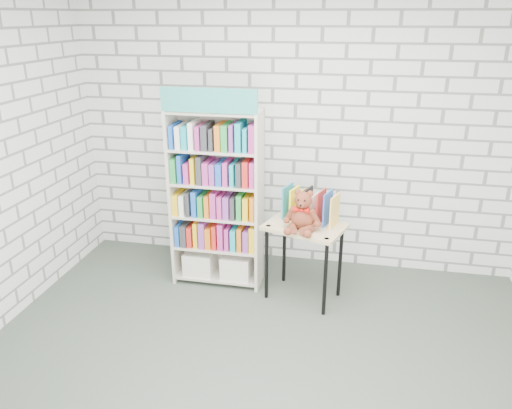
# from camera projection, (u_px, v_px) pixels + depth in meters

# --- Properties ---
(ground) EXTENTS (4.50, 4.50, 0.00)m
(ground) POSITION_uv_depth(u_px,v_px,m) (255.00, 377.00, 3.70)
(ground) COLOR #3D483C
(ground) RESTS_ON ground
(room_shell) EXTENTS (4.52, 4.02, 2.81)m
(room_shell) POSITION_uv_depth(u_px,v_px,m) (254.00, 142.00, 3.06)
(room_shell) COLOR silver
(room_shell) RESTS_ON ground
(bookshelf) EXTENTS (0.86, 0.34, 1.93)m
(bookshelf) POSITION_uv_depth(u_px,v_px,m) (217.00, 198.00, 4.74)
(bookshelf) COLOR beige
(bookshelf) RESTS_ON ground
(display_table) EXTENTS (0.80, 0.66, 0.74)m
(display_table) POSITION_uv_depth(u_px,v_px,m) (305.00, 235.00, 4.53)
(display_table) COLOR tan
(display_table) RESTS_ON ground
(table_books) EXTENTS (0.52, 0.35, 0.29)m
(table_books) POSITION_uv_depth(u_px,v_px,m) (310.00, 206.00, 4.53)
(table_books) COLOR teal
(table_books) RESTS_ON display_table
(teddy_bear) EXTENTS (0.33, 0.32, 0.36)m
(teddy_bear) POSITION_uv_depth(u_px,v_px,m) (302.00, 214.00, 4.35)
(teddy_bear) COLOR brown
(teddy_bear) RESTS_ON display_table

